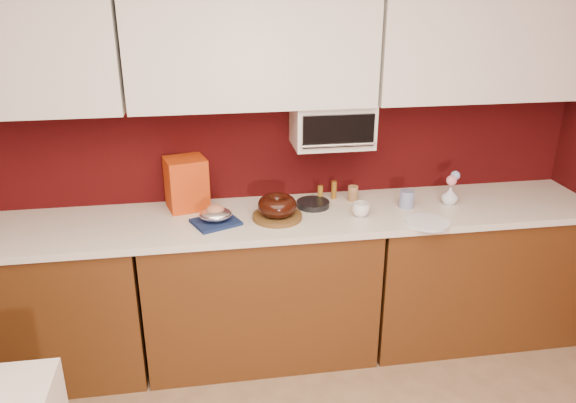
# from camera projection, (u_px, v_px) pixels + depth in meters

# --- Properties ---
(wall_back) EXTENTS (4.00, 0.02, 2.50)m
(wall_back) POSITION_uv_depth(u_px,v_px,m) (252.00, 142.00, 3.32)
(wall_back) COLOR #3B0808
(wall_back) RESTS_ON floor
(base_cabinet_left) EXTENTS (1.31, 0.58, 0.86)m
(base_cabinet_left) POSITION_uv_depth(u_px,v_px,m) (24.00, 308.00, 3.15)
(base_cabinet_left) COLOR #532C10
(base_cabinet_left) RESTS_ON floor
(base_cabinet_center) EXTENTS (1.31, 0.58, 0.86)m
(base_cabinet_center) POSITION_uv_depth(u_px,v_px,m) (260.00, 288.00, 3.34)
(base_cabinet_center) COLOR #532C10
(base_cabinet_center) RESTS_ON floor
(base_cabinet_right) EXTENTS (1.31, 0.58, 0.86)m
(base_cabinet_right) POSITION_uv_depth(u_px,v_px,m) (470.00, 271.00, 3.54)
(base_cabinet_right) COLOR #532C10
(base_cabinet_right) RESTS_ON floor
(countertop) EXTENTS (4.00, 0.62, 0.04)m
(countertop) POSITION_uv_depth(u_px,v_px,m) (259.00, 219.00, 3.18)
(countertop) COLOR silver
(countertop) RESTS_ON base_cabinet_center
(upper_cabinet_center) EXTENTS (1.31, 0.33, 0.70)m
(upper_cabinet_center) POSITION_uv_depth(u_px,v_px,m) (252.00, 40.00, 2.95)
(upper_cabinet_center) COLOR white
(upper_cabinet_center) RESTS_ON wall_back
(upper_cabinet_right) EXTENTS (1.31, 0.33, 0.70)m
(upper_cabinet_right) POSITION_uv_depth(u_px,v_px,m) (489.00, 36.00, 3.14)
(upper_cabinet_right) COLOR white
(upper_cabinet_right) RESTS_ON wall_back
(toaster_oven) EXTENTS (0.45, 0.30, 0.25)m
(toaster_oven) POSITION_uv_depth(u_px,v_px,m) (332.00, 124.00, 3.21)
(toaster_oven) COLOR white
(toaster_oven) RESTS_ON upper_cabinet_center
(toaster_oven_door) EXTENTS (0.40, 0.02, 0.18)m
(toaster_oven_door) POSITION_uv_depth(u_px,v_px,m) (339.00, 131.00, 3.06)
(toaster_oven_door) COLOR black
(toaster_oven_door) RESTS_ON toaster_oven
(toaster_oven_handle) EXTENTS (0.42, 0.02, 0.02)m
(toaster_oven_handle) POSITION_uv_depth(u_px,v_px,m) (339.00, 145.00, 3.08)
(toaster_oven_handle) COLOR silver
(toaster_oven_handle) RESTS_ON toaster_oven
(cake_base) EXTENTS (0.34, 0.34, 0.03)m
(cake_base) POSITION_uv_depth(u_px,v_px,m) (277.00, 217.00, 3.13)
(cake_base) COLOR brown
(cake_base) RESTS_ON countertop
(bundt_cake) EXTENTS (0.28, 0.28, 0.09)m
(bundt_cake) POSITION_uv_depth(u_px,v_px,m) (277.00, 205.00, 3.11)
(bundt_cake) COLOR black
(bundt_cake) RESTS_ON cake_base
(navy_towel) EXTENTS (0.29, 0.28, 0.02)m
(navy_towel) POSITION_uv_depth(u_px,v_px,m) (216.00, 222.00, 3.07)
(navy_towel) COLOR #14224C
(navy_towel) RESTS_ON countertop
(foil_ham_nest) EXTENTS (0.21, 0.19, 0.07)m
(foil_ham_nest) POSITION_uv_depth(u_px,v_px,m) (215.00, 214.00, 3.05)
(foil_ham_nest) COLOR white
(foil_ham_nest) RESTS_ON navy_towel
(roasted_ham) EXTENTS (0.10, 0.09, 0.06)m
(roasted_ham) POSITION_uv_depth(u_px,v_px,m) (215.00, 210.00, 3.05)
(roasted_ham) COLOR #C17858
(roasted_ham) RESTS_ON foil_ham_nest
(pandoro_box) EXTENTS (0.26, 0.25, 0.30)m
(pandoro_box) POSITION_uv_depth(u_px,v_px,m) (186.00, 183.00, 3.23)
(pandoro_box) COLOR #A81C0B
(pandoro_box) RESTS_ON countertop
(dark_pan) EXTENTS (0.25, 0.25, 0.03)m
(dark_pan) POSITION_uv_depth(u_px,v_px,m) (313.00, 204.00, 3.30)
(dark_pan) COLOR black
(dark_pan) RESTS_ON countertop
(coffee_mug) EXTENTS (0.09, 0.09, 0.09)m
(coffee_mug) POSITION_uv_depth(u_px,v_px,m) (361.00, 208.00, 3.16)
(coffee_mug) COLOR white
(coffee_mug) RESTS_ON countertop
(blue_jar) EXTENTS (0.11, 0.11, 0.10)m
(blue_jar) POSITION_uv_depth(u_px,v_px,m) (407.00, 199.00, 3.28)
(blue_jar) COLOR navy
(blue_jar) RESTS_ON countertop
(flower_vase) EXTENTS (0.09, 0.09, 0.12)m
(flower_vase) POSITION_uv_depth(u_px,v_px,m) (450.00, 194.00, 3.32)
(flower_vase) COLOR silver
(flower_vase) RESTS_ON countertop
(flower_pink) EXTENTS (0.06, 0.06, 0.06)m
(flower_pink) POSITION_uv_depth(u_px,v_px,m) (452.00, 180.00, 3.29)
(flower_pink) COLOR pink
(flower_pink) RESTS_ON flower_vase
(flower_blue) EXTENTS (0.06, 0.06, 0.06)m
(flower_blue) POSITION_uv_depth(u_px,v_px,m) (455.00, 175.00, 3.30)
(flower_blue) COLOR #859DD5
(flower_blue) RESTS_ON flower_vase
(china_plate) EXTENTS (0.31, 0.31, 0.01)m
(china_plate) POSITION_uv_depth(u_px,v_px,m) (428.00, 222.00, 3.07)
(china_plate) COLOR white
(china_plate) RESTS_ON countertop
(amber_bottle) EXTENTS (0.04, 0.04, 0.10)m
(amber_bottle) POSITION_uv_depth(u_px,v_px,m) (320.00, 193.00, 3.37)
(amber_bottle) COLOR #94681B
(amber_bottle) RESTS_ON countertop
(paper_cup) EXTENTS (0.06, 0.06, 0.09)m
(paper_cup) POSITION_uv_depth(u_px,v_px,m) (353.00, 193.00, 3.38)
(paper_cup) COLOR #9C7247
(paper_cup) RESTS_ON countertop
(amber_bottle_tall) EXTENTS (0.04, 0.04, 0.11)m
(amber_bottle_tall) POSITION_uv_depth(u_px,v_px,m) (334.00, 190.00, 3.40)
(amber_bottle_tall) COLOR brown
(amber_bottle_tall) RESTS_ON countertop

